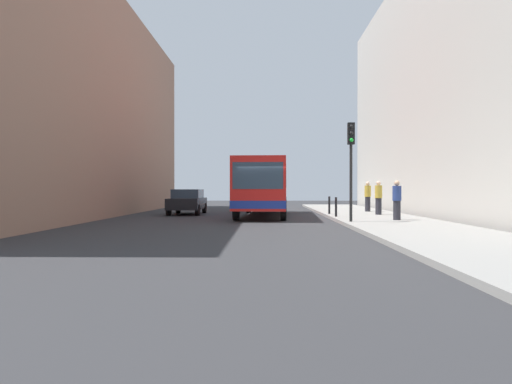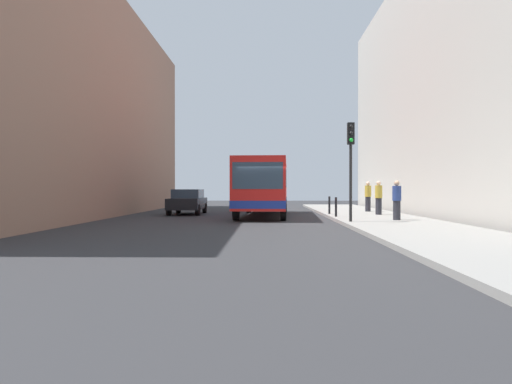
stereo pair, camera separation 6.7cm
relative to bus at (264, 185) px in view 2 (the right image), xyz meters
The scene contains 13 objects.
ground_plane 4.83m from the bus, 88.72° to the right, with size 80.00×80.00×0.00m, color #2D2D30.
sidewalk 7.30m from the bus, 39.32° to the right, with size 4.40×40.00×0.15m, color gray.
building_left 12.25m from the bus, behind, with size 7.00×32.00×12.34m, color #936B56.
building_right 12.81m from the bus, ahead, with size 7.00×32.00×14.27m, color #BCB7AD.
bus is the anchor object (origin of this frame).
car_beside_bus 4.93m from the bus, 159.60° to the left, with size 1.86×4.40×1.48m.
car_behind_bus 9.60m from the bus, 92.55° to the left, with size 2.04×4.49×1.48m.
traffic_light 7.95m from the bus, 62.28° to the right, with size 0.28×0.33×4.10m.
bollard_near 4.99m from the bus, 43.11° to the right, with size 0.11×0.11×0.95m, color black.
bollard_mid 3.80m from the bus, 12.65° to the right, with size 0.11×0.11×0.95m, color black.
pedestrian_near_signal 8.30m from the bus, 45.09° to the right, with size 0.38×0.38×1.72m.
pedestrian_mid_sidewalk 6.26m from the bus, 13.18° to the right, with size 0.38×0.38×1.78m.
pedestrian_far_sidewalk 6.66m from the bus, 19.55° to the left, with size 0.38×0.38×1.80m.
Camera 2 is at (0.08, -22.83, 1.51)m, focal length 34.42 mm.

